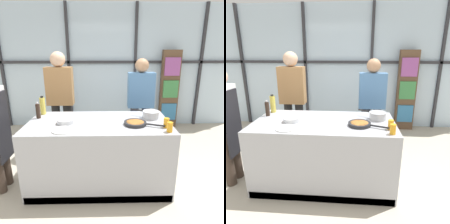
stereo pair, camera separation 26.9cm
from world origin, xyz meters
The scene contains 15 objects.
ground_plane centered at (0.00, 0.00, 0.00)m, with size 18.00×18.00×0.00m, color #BCB29E.
back_window_wall centered at (0.00, 2.31, 1.40)m, with size 6.40×0.10×2.80m.
bookshelf centered at (1.57, 2.13, 0.91)m, with size 0.41×0.19×1.81m.
demo_island centered at (0.00, 0.00, 0.45)m, with size 1.85×0.93×0.90m.
chef centered at (-1.29, -0.12, 0.92)m, with size 0.22×0.40×1.60m.
spectator_far_left centered at (-0.70, 0.94, 1.02)m, with size 0.45×0.25×1.78m.
spectator_center_left centered at (0.70, 0.94, 0.94)m, with size 0.46×0.23×1.67m.
frying_pan centered at (0.47, -0.13, 0.92)m, with size 0.49×0.29×0.04m.
saucepan centered at (0.71, 0.13, 0.96)m, with size 0.37×0.30×0.10m.
white_plate centered at (-0.41, -0.30, 0.91)m, with size 0.25×0.25×0.01m, color white.
mixing_bowl centered at (-0.42, -0.06, 0.93)m, with size 0.21×0.21×0.06m.
oil_bottle centered at (-0.83, 0.34, 1.03)m, with size 0.08×0.08×0.27m.
pepper_grinder centered at (-0.84, 0.16, 1.01)m, with size 0.06×0.06×0.23m.
juice_glass_near centered at (0.83, -0.36, 0.96)m, with size 0.07×0.07×0.12m, color orange.
juice_glass_far centered at (0.83, -0.22, 0.96)m, with size 0.07×0.07×0.12m, color orange.
Camera 2 is at (0.38, -2.46, 1.80)m, focal length 32.00 mm.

